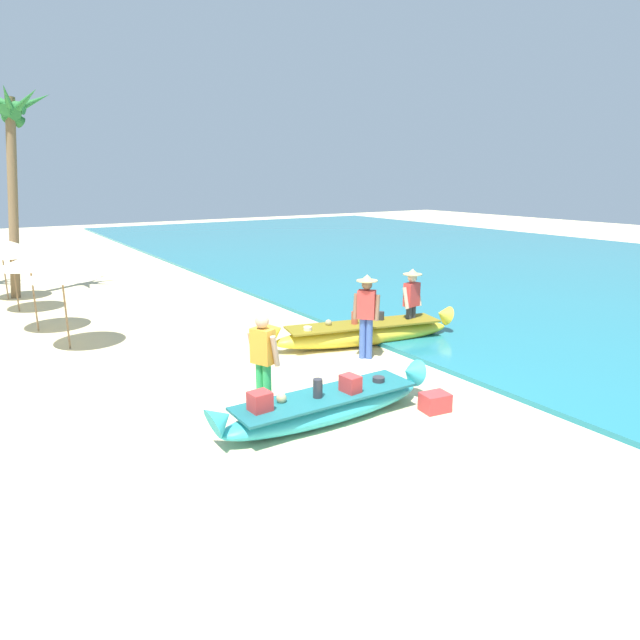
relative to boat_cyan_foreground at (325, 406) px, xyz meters
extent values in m
plane|color=beige|center=(0.21, 0.06, -0.26)|extent=(80.00, 80.00, 0.00)
cube|color=teal|center=(15.21, 8.06, -0.21)|extent=(24.00, 56.00, 0.10)
ellipsoid|color=#33B2BC|center=(0.01, 0.00, -0.05)|extent=(3.62, 0.80, 0.42)
cone|color=#33B2BC|center=(-1.75, 0.00, 0.21)|extent=(0.43, 0.47, 0.54)
cone|color=#33B2BC|center=(1.77, 0.00, 0.21)|extent=(0.43, 0.47, 0.54)
cube|color=#1C6267|center=(0.01, 0.00, 0.16)|extent=(3.04, 0.81, 0.04)
cylinder|color=#2D2D33|center=(1.06, 0.00, 0.21)|extent=(0.20, 0.20, 0.10)
cube|color=#B73333|center=(0.41, -0.10, 0.30)|extent=(0.27, 0.33, 0.29)
cylinder|color=#2D2D33|center=(-0.15, -0.02, 0.32)|extent=(0.15, 0.15, 0.32)
sphere|color=tan|center=(-0.71, 0.13, 0.24)|extent=(0.16, 0.16, 0.16)
cube|color=#B73333|center=(-1.12, 0.03, 0.31)|extent=(0.32, 0.30, 0.30)
ellipsoid|color=yellow|center=(2.99, 2.94, -0.02)|extent=(4.32, 1.71, 0.49)
cone|color=yellow|center=(0.97, 3.40, 0.28)|extent=(0.52, 0.55, 0.53)
cone|color=yellow|center=(5.02, 2.48, 0.28)|extent=(0.52, 0.55, 0.53)
cube|color=olive|center=(2.99, 2.94, 0.23)|extent=(3.66, 1.57, 0.04)
cylinder|color=#386699|center=(4.28, 2.77, 0.28)|extent=(0.16, 0.16, 0.10)
cylinder|color=#2D2D33|center=(3.52, 2.96, 0.34)|extent=(0.12, 0.12, 0.22)
cylinder|color=#B74C38|center=(2.79, 3.01, 0.38)|extent=(0.15, 0.15, 0.31)
sphere|color=tan|center=(2.24, 3.25, 0.30)|extent=(0.15, 0.15, 0.15)
cylinder|color=silver|center=(1.61, 3.13, 0.28)|extent=(0.18, 0.18, 0.10)
cylinder|color=#3D5BA8|center=(2.49, 2.09, 0.17)|extent=(0.14, 0.14, 0.87)
cylinder|color=#3D5BA8|center=(2.40, 2.19, 0.17)|extent=(0.14, 0.14, 0.87)
cube|color=#DB3D38|center=(2.44, 2.14, 0.91)|extent=(0.40, 0.42, 0.60)
cylinder|color=brown|center=(2.58, 1.96, 0.86)|extent=(0.21, 0.20, 0.55)
cylinder|color=brown|center=(2.28, 2.30, 0.86)|extent=(0.21, 0.20, 0.55)
sphere|color=brown|center=(2.44, 2.14, 1.33)|extent=(0.22, 0.22, 0.22)
cylinder|color=tan|center=(2.44, 2.14, 1.41)|extent=(0.44, 0.44, 0.02)
cone|color=tan|center=(2.44, 2.14, 1.48)|extent=(0.26, 0.26, 0.12)
cylinder|color=green|center=(-0.70, 0.85, 0.17)|extent=(0.14, 0.14, 0.87)
cylinder|color=green|center=(-0.64, 0.72, 0.17)|extent=(0.14, 0.14, 0.87)
cube|color=gold|center=(-0.67, 0.78, 0.89)|extent=(0.35, 0.42, 0.57)
cylinder|color=tan|center=(-0.74, 1.00, 0.84)|extent=(0.21, 0.16, 0.52)
cylinder|color=tan|center=(-0.56, 0.58, 0.84)|extent=(0.21, 0.16, 0.52)
sphere|color=tan|center=(-0.67, 0.78, 1.29)|extent=(0.22, 0.22, 0.22)
cylinder|color=#333842|center=(4.28, 2.73, 0.14)|extent=(0.14, 0.14, 0.80)
cylinder|color=#333842|center=(4.14, 2.70, 0.14)|extent=(0.14, 0.14, 0.80)
cube|color=#DB3D38|center=(4.21, 2.72, 0.82)|extent=(0.39, 0.27, 0.55)
cylinder|color=beige|center=(4.44, 2.73, 0.77)|extent=(0.12, 0.20, 0.50)
cylinder|color=beige|center=(3.98, 2.66, 0.77)|extent=(0.12, 0.20, 0.50)
sphere|color=beige|center=(4.21, 2.72, 1.21)|extent=(0.22, 0.22, 0.22)
cylinder|color=tan|center=(4.21, 2.72, 1.29)|extent=(0.44, 0.44, 0.02)
cone|color=tan|center=(4.21, 2.72, 1.36)|extent=(0.26, 0.26, 0.12)
cylinder|color=#8E6B47|center=(-2.70, 6.31, 0.69)|extent=(0.04, 0.04, 1.90)
cone|color=beige|center=(-2.70, 6.31, 1.49)|extent=(1.60, 1.60, 0.32)
cylinder|color=#8E6B47|center=(-3.10, 8.26, 0.69)|extent=(0.04, 0.04, 1.90)
cone|color=beige|center=(-3.10, 8.26, 1.49)|extent=(1.60, 1.60, 0.32)
cylinder|color=#8E6B47|center=(-3.28, 10.86, 0.69)|extent=(0.04, 0.04, 1.90)
cone|color=beige|center=(-3.28, 10.86, 1.49)|extent=(1.60, 1.60, 0.32)
cylinder|color=#8E6B47|center=(-3.40, 12.83, 0.69)|extent=(0.04, 0.04, 1.90)
cone|color=beige|center=(-3.40, 12.83, 1.49)|extent=(1.60, 1.60, 0.32)
cylinder|color=brown|center=(-2.89, 12.99, 2.75)|extent=(0.85, 0.28, 6.04)
cone|color=#287033|center=(-2.20, 12.97, 5.55)|extent=(1.52, 0.44, 0.99)
cone|color=#287033|center=(-2.30, 13.44, 5.60)|extent=(1.42, 1.88, 0.89)
cone|color=#287033|center=(-2.69, 13.41, 5.56)|extent=(0.65, 1.60, 0.97)
cone|color=#287033|center=(-2.70, 12.50, 5.50)|extent=(0.70, 1.83, 1.14)
cone|color=#287033|center=(-2.37, 12.63, 5.51)|extent=(1.14, 1.48, 1.08)
cube|color=#C63838|center=(1.73, -0.65, -0.11)|extent=(0.49, 0.41, 0.31)
camera|label=1|loc=(-4.50, -6.77, 3.51)|focal=31.31mm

